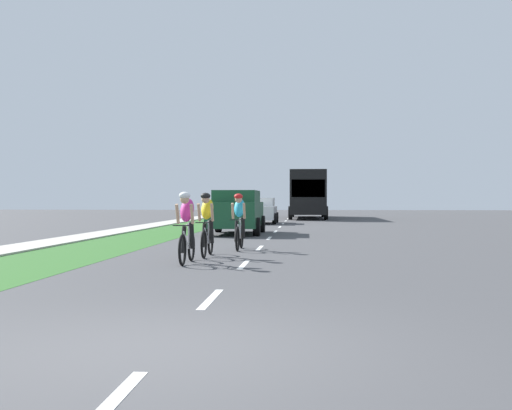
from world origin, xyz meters
TOP-DOWN VIEW (x-y plane):
  - ground_plane at (0.00, 20.00)m, footprint 120.00×120.00m
  - grass_verge at (-4.75, 20.00)m, footprint 2.86×70.00m
  - sidewalk_concrete at (-6.90, 20.00)m, footprint 1.44×70.00m
  - lane_markings_center at (0.00, 24.00)m, footprint 0.12×53.13m
  - cyclist_lead at (-1.28, 7.81)m, footprint 0.42×1.72m
  - cyclist_trailing at (-1.10, 9.50)m, footprint 0.42×1.72m
  - cyclist_distant at (-0.52, 11.63)m, footprint 0.42×1.72m
  - suv_dark_green at (-1.51, 19.78)m, footprint 2.15×4.70m
  - sedan_white at (-1.34, 31.07)m, footprint 1.98×4.30m
  - bus_black at (1.50, 42.08)m, footprint 2.78×11.60m

SIDE VIEW (x-z plane):
  - ground_plane at x=0.00m, z-range 0.00..0.00m
  - grass_verge at x=-4.75m, z-range 0.00..0.01m
  - lane_markings_center at x=0.00m, z-range 0.00..0.01m
  - sidewalk_concrete at x=-6.90m, z-range -0.05..0.06m
  - sedan_white at x=-1.34m, z-range 0.01..1.53m
  - cyclist_lead at x=-1.28m, z-range 0.02..1.60m
  - cyclist_trailing at x=-1.10m, z-range 0.02..1.60m
  - cyclist_distant at x=-0.52m, z-range 0.02..1.60m
  - suv_dark_green at x=-1.51m, z-range 0.05..1.84m
  - bus_black at x=1.50m, z-range 0.24..3.72m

